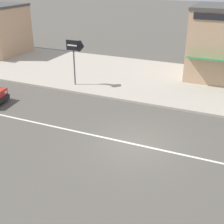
{
  "coord_description": "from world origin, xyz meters",
  "views": [
    {
      "loc": [
        4.35,
        -12.73,
        7.9
      ],
      "look_at": [
        -1.93,
        1.47,
        0.8
      ],
      "focal_mm": 50.0,
      "sensor_mm": 36.0,
      "label": 1
    }
  ],
  "objects": [
    {
      "name": "ground_plane",
      "position": [
        0.0,
        0.0,
        0.0
      ],
      "size": [
        160.0,
        160.0,
        0.0
      ],
      "primitive_type": "plane",
      "color": "#544F47"
    },
    {
      "name": "lane_centre_stripe",
      "position": [
        0.0,
        0.0,
        0.0
      ],
      "size": [
        50.4,
        0.14,
        0.01
      ],
      "primitive_type": "cube",
      "color": "silver",
      "rests_on": "ground"
    },
    {
      "name": "kerb_strip",
      "position": [
        0.0,
        9.91,
        0.07
      ],
      "size": [
        68.0,
        10.0,
        0.15
      ],
      "primitive_type": "cube",
      "color": "#ADA393",
      "rests_on": "ground"
    },
    {
      "name": "arrow_signboard",
      "position": [
        -6.46,
        6.15,
        2.92
      ],
      "size": [
        1.43,
        0.79,
        3.31
      ],
      "color": "#4C4C51",
      "rests_on": "kerb_strip"
    },
    {
      "name": "shopfront_mid_block",
      "position": [
        2.4,
        12.33,
        2.86
      ],
      "size": [
        4.58,
        5.7,
        5.42
      ],
      "color": "tan",
      "rests_on": "kerb_strip"
    }
  ]
}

